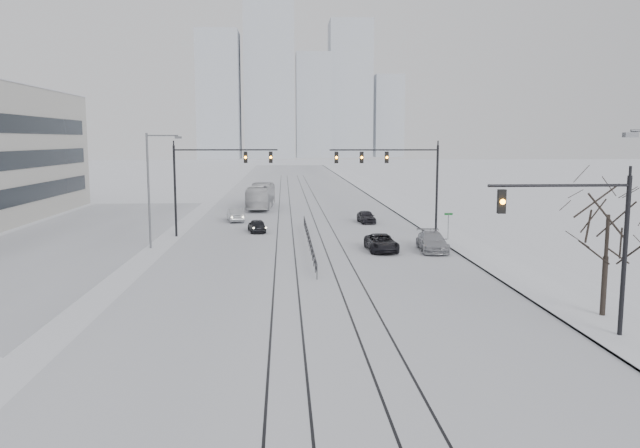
{
  "coord_description": "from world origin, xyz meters",
  "views": [
    {
      "loc": [
        -1.97,
        -19.12,
        8.48
      ],
      "look_at": [
        0.29,
        19.78,
        3.2
      ],
      "focal_mm": 35.0,
      "sensor_mm": 36.0,
      "label": 1
    }
  ],
  "objects_px": {
    "sedan_nb_right": "(432,242)",
    "sedan_nb_far": "(366,217)",
    "traffic_mast_near": "(589,234)",
    "sedan_sb_outer": "(235,215)",
    "box_truck": "(261,196)",
    "sedan_nb_front": "(381,243)",
    "sedan_sb_inner": "(257,226)",
    "bare_tree": "(608,225)"
  },
  "relations": [
    {
      "from": "bare_tree",
      "to": "traffic_mast_near",
      "type": "bearing_deg",
      "value": -128.76
    },
    {
      "from": "sedan_sb_inner",
      "to": "sedan_sb_outer",
      "type": "relative_size",
      "value": 0.83
    },
    {
      "from": "bare_tree",
      "to": "sedan_nb_far",
      "type": "xyz_separation_m",
      "value": [
        -6.76,
        34.88,
        -3.85
      ]
    },
    {
      "from": "sedan_sb_inner",
      "to": "traffic_mast_near",
      "type": "bearing_deg",
      "value": 106.14
    },
    {
      "from": "traffic_mast_near",
      "to": "bare_tree",
      "type": "xyz_separation_m",
      "value": [
        2.41,
        3.0,
        -0.07
      ]
    },
    {
      "from": "sedan_nb_far",
      "to": "box_truck",
      "type": "bearing_deg",
      "value": 123.98
    },
    {
      "from": "box_truck",
      "to": "sedan_nb_right",
      "type": "bearing_deg",
      "value": 118.64
    },
    {
      "from": "sedan_sb_outer",
      "to": "sedan_nb_far",
      "type": "bearing_deg",
      "value": 161.87
    },
    {
      "from": "traffic_mast_near",
      "to": "bare_tree",
      "type": "height_order",
      "value": "traffic_mast_near"
    },
    {
      "from": "traffic_mast_near",
      "to": "box_truck",
      "type": "relative_size",
      "value": 0.64
    },
    {
      "from": "sedan_nb_right",
      "to": "sedan_nb_far",
      "type": "xyz_separation_m",
      "value": [
        -2.9,
        16.52,
        -0.09
      ]
    },
    {
      "from": "bare_tree",
      "to": "box_truck",
      "type": "bearing_deg",
      "value": 110.19
    },
    {
      "from": "sedan_sb_outer",
      "to": "sedan_nb_front",
      "type": "bearing_deg",
      "value": 114.41
    },
    {
      "from": "sedan_nb_right",
      "to": "sedan_nb_far",
      "type": "bearing_deg",
      "value": 104.12
    },
    {
      "from": "bare_tree",
      "to": "sedan_nb_far",
      "type": "relative_size",
      "value": 1.64
    },
    {
      "from": "sedan_nb_far",
      "to": "bare_tree",
      "type": "bearing_deg",
      "value": -83.66
    },
    {
      "from": "traffic_mast_near",
      "to": "sedan_sb_inner",
      "type": "height_order",
      "value": "traffic_mast_near"
    },
    {
      "from": "sedan_nb_far",
      "to": "sedan_nb_front",
      "type": "bearing_deg",
      "value": -98.08
    },
    {
      "from": "sedan_sb_outer",
      "to": "sedan_nb_front",
      "type": "distance_m",
      "value": 22.11
    },
    {
      "from": "bare_tree",
      "to": "sedan_nb_right",
      "type": "height_order",
      "value": "bare_tree"
    },
    {
      "from": "sedan_nb_front",
      "to": "box_truck",
      "type": "xyz_separation_m",
      "value": [
        -10.26,
        30.4,
        0.88
      ]
    },
    {
      "from": "bare_tree",
      "to": "sedan_nb_front",
      "type": "relative_size",
      "value": 1.32
    },
    {
      "from": "sedan_sb_outer",
      "to": "sedan_sb_inner",
      "type": "bearing_deg",
      "value": 98.24
    },
    {
      "from": "sedan_sb_inner",
      "to": "sedan_nb_front",
      "type": "height_order",
      "value": "sedan_nb_front"
    },
    {
      "from": "sedan_sb_outer",
      "to": "box_truck",
      "type": "height_order",
      "value": "box_truck"
    },
    {
      "from": "box_truck",
      "to": "sedan_sb_inner",
      "type": "bearing_deg",
      "value": 94.76
    },
    {
      "from": "sedan_sb_inner",
      "to": "sedan_nb_right",
      "type": "xyz_separation_m",
      "value": [
        13.82,
        -10.68,
        0.11
      ]
    },
    {
      "from": "sedan_sb_inner",
      "to": "sedan_sb_outer",
      "type": "height_order",
      "value": "sedan_sb_outer"
    },
    {
      "from": "sedan_sb_inner",
      "to": "bare_tree",
      "type": "bearing_deg",
      "value": 112.0
    },
    {
      "from": "traffic_mast_near",
      "to": "bare_tree",
      "type": "distance_m",
      "value": 3.85
    },
    {
      "from": "bare_tree",
      "to": "sedan_nb_right",
      "type": "distance_m",
      "value": 19.13
    },
    {
      "from": "sedan_sb_inner",
      "to": "sedan_nb_right",
      "type": "relative_size",
      "value": 0.72
    },
    {
      "from": "traffic_mast_near",
      "to": "sedan_sb_outer",
      "type": "height_order",
      "value": "traffic_mast_near"
    },
    {
      "from": "sedan_nb_far",
      "to": "sedan_sb_outer",
      "type": "bearing_deg",
      "value": 167.24
    },
    {
      "from": "sedan_sb_inner",
      "to": "sedan_nb_far",
      "type": "xyz_separation_m",
      "value": [
        10.92,
        5.84,
        0.02
      ]
    },
    {
      "from": "traffic_mast_near",
      "to": "sedan_sb_outer",
      "type": "bearing_deg",
      "value": 114.12
    },
    {
      "from": "sedan_nb_right",
      "to": "sedan_nb_far",
      "type": "distance_m",
      "value": 16.77
    },
    {
      "from": "sedan_sb_outer",
      "to": "sedan_nb_right",
      "type": "xyz_separation_m",
      "value": [
        16.38,
        -18.45,
        0.01
      ]
    },
    {
      "from": "traffic_mast_near",
      "to": "sedan_nb_right",
      "type": "height_order",
      "value": "traffic_mast_near"
    },
    {
      "from": "sedan_nb_front",
      "to": "sedan_nb_far",
      "type": "height_order",
      "value": "sedan_nb_front"
    },
    {
      "from": "sedan_nb_right",
      "to": "box_truck",
      "type": "height_order",
      "value": "box_truck"
    },
    {
      "from": "traffic_mast_near",
      "to": "sedan_sb_inner",
      "type": "relative_size",
      "value": 1.95
    }
  ]
}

